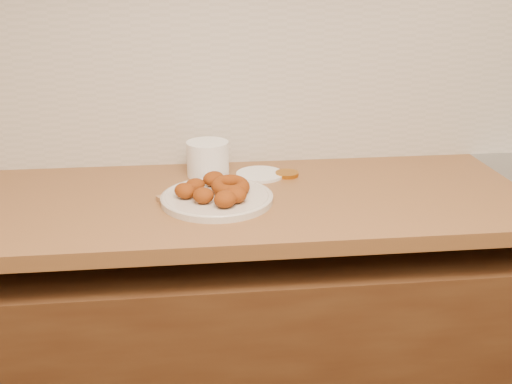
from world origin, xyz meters
TOP-DOWN VIEW (x-y plane):
  - wall_back at (0.00, 2.00)m, footprint 4.00×0.02m
  - base_cabinet at (0.00, 1.69)m, footprint 3.60×0.60m
  - butcher_block at (-0.65, 1.69)m, footprint 2.30×0.62m
  - backsplash at (0.00, 1.99)m, footprint 3.60×0.02m
  - donut_plate at (-0.34, 1.65)m, footprint 0.29×0.29m
  - ring_donut at (-0.31, 1.67)m, footprint 0.14×0.14m
  - fried_dough_chunks at (-0.36, 1.63)m, footprint 0.20×0.24m
  - plastic_tub at (-0.36, 1.86)m, footprint 0.12×0.12m
  - tub_lid at (-0.21, 1.84)m, footprint 0.18×0.18m
  - brass_jar_lid at (-0.13, 1.83)m, footprint 0.07×0.07m
  - wooden_utensil at (-0.42, 1.70)m, footprint 0.16×0.10m

SIDE VIEW (x-z plane):
  - base_cabinet at x=0.00m, z-range 0.00..0.77m
  - butcher_block at x=-0.65m, z-range 0.86..0.90m
  - tub_lid at x=-0.21m, z-range 0.90..0.91m
  - brass_jar_lid at x=-0.13m, z-range 0.90..0.91m
  - wooden_utensil at x=-0.42m, z-range 0.90..0.91m
  - donut_plate at x=-0.34m, z-range 0.90..0.92m
  - ring_donut at x=-0.31m, z-range 0.91..0.96m
  - fried_dough_chunks at x=-0.36m, z-range 0.92..0.96m
  - plastic_tub at x=-0.36m, z-range 0.90..1.00m
  - backsplash at x=0.00m, z-range 0.90..1.50m
  - wall_back at x=0.00m, z-range 0.00..2.70m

